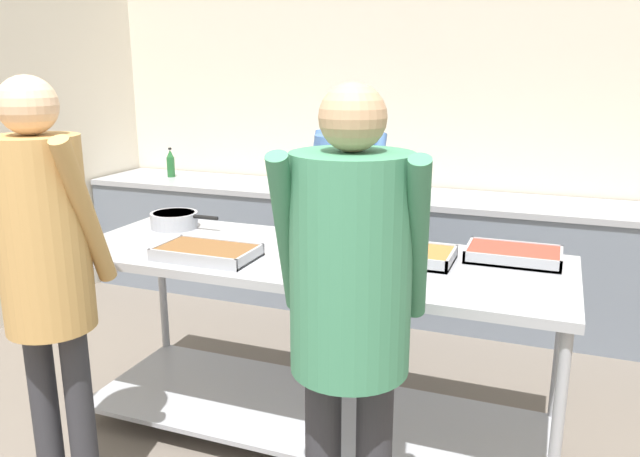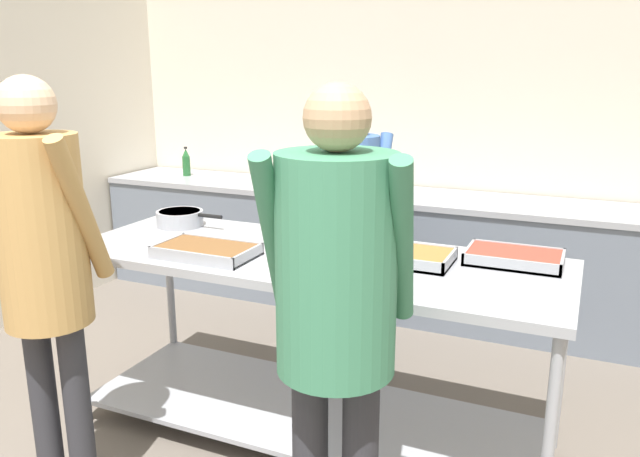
% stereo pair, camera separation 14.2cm
% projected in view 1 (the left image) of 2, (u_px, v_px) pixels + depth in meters
% --- Properties ---
extents(wall_rear, '(5.02, 0.06, 2.65)m').
position_uv_depth(wall_rear, '(410.00, 126.00, 4.68)').
color(wall_rear, beige).
rests_on(wall_rear, ground_plane).
extents(back_counter, '(4.86, 0.65, 0.88)m').
position_uv_depth(back_counter, '(394.00, 252.00, 4.56)').
color(back_counter, slate).
rests_on(back_counter, ground_plane).
extents(serving_counter, '(2.29, 0.83, 0.92)m').
position_uv_depth(serving_counter, '(312.00, 316.00, 2.92)').
color(serving_counter, '#9EA0A8').
rests_on(serving_counter, ground_plane).
extents(sauce_pan, '(0.39, 0.25, 0.08)m').
position_uv_depth(sauce_pan, '(175.00, 219.00, 3.32)').
color(sauce_pan, '#9EA0A8').
rests_on(sauce_pan, serving_counter).
extents(serving_tray_roast, '(0.44, 0.27, 0.05)m').
position_uv_depth(serving_tray_roast, '(207.00, 253.00, 2.79)').
color(serving_tray_roast, '#9EA0A8').
rests_on(serving_tray_roast, serving_counter).
extents(plate_stack, '(0.27, 0.27, 0.07)m').
position_uv_depth(plate_stack, '(314.00, 241.00, 2.94)').
color(plate_stack, white).
rests_on(plate_stack, serving_counter).
extents(serving_tray_greens, '(0.49, 0.27, 0.05)m').
position_uv_depth(serving_tray_greens, '(398.00, 254.00, 2.77)').
color(serving_tray_greens, '#9EA0A8').
rests_on(serving_tray_greens, serving_counter).
extents(serving_tray_vegetables, '(0.41, 0.27, 0.05)m').
position_uv_depth(serving_tray_vegetables, '(513.00, 255.00, 2.76)').
color(serving_tray_vegetables, '#9EA0A8').
rests_on(serving_tray_vegetables, serving_counter).
extents(guest_serving_left, '(0.49, 0.42, 1.73)m').
position_uv_depth(guest_serving_left, '(45.00, 255.00, 2.31)').
color(guest_serving_left, '#2D2D33').
rests_on(guest_serving_left, ground_plane).
extents(guest_serving_right, '(0.54, 0.41, 1.71)m').
position_uv_depth(guest_serving_right, '(350.00, 292.00, 2.01)').
color(guest_serving_right, '#2D2D33').
rests_on(guest_serving_right, ground_plane).
extents(cook_behind_counter, '(0.43, 0.33, 1.61)m').
position_uv_depth(cook_behind_counter, '(344.00, 207.00, 3.50)').
color(cook_behind_counter, '#2D2D33').
rests_on(cook_behind_counter, ground_plane).
extents(water_bottle, '(0.06, 0.06, 0.24)m').
position_uv_depth(water_bottle, '(171.00, 164.00, 5.11)').
color(water_bottle, '#23602D').
rests_on(water_bottle, back_counter).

